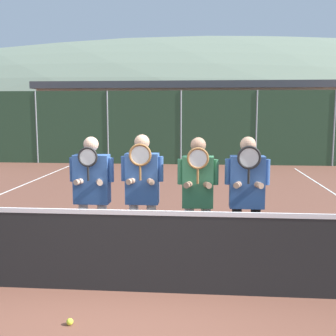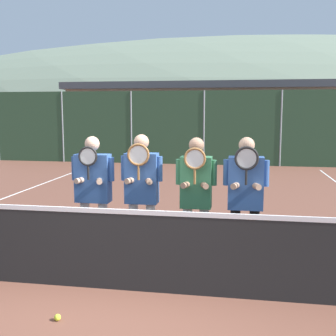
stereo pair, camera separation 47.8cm
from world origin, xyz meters
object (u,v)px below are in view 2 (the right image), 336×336
at_px(car_far_left, 90,138).
at_px(car_left_of_center, 208,138).
at_px(player_rightmost, 245,194).
at_px(player_center_left, 142,189).
at_px(car_center, 335,139).
at_px(player_leftmost, 93,188).
at_px(player_center_right, 196,194).
at_px(tennis_ball_on_court, 57,317).

distance_m(car_far_left, car_left_of_center, 5.42).
bearing_deg(player_rightmost, player_center_left, 176.18).
bearing_deg(car_center, player_center_left, -111.68).
relative_size(player_leftmost, car_left_of_center, 0.39).
height_order(player_center_left, car_center, player_center_left).
bearing_deg(car_center, player_center_right, -108.74).
bearing_deg(player_center_left, car_center, 68.32).
xyz_separation_m(player_center_left, tennis_ball_on_court, (-0.49, -1.71, -1.03)).
distance_m(car_left_of_center, tennis_ball_on_court, 14.73).
xyz_separation_m(player_center_left, car_left_of_center, (-0.07, 12.98, -0.16)).
bearing_deg(car_far_left, tennis_ball_on_court, -71.24).
height_order(player_leftmost, tennis_ball_on_court, player_leftmost).
height_order(player_leftmost, player_center_right, player_center_right).
distance_m(player_rightmost, car_left_of_center, 13.16).
bearing_deg(player_center_right, player_center_left, 172.84).
relative_size(player_center_right, player_rightmost, 0.99).
relative_size(car_center, tennis_ball_on_court, 70.20).
xyz_separation_m(player_center_right, car_left_of_center, (-0.82, 13.08, -0.13)).
relative_size(car_far_left, tennis_ball_on_court, 70.01).
bearing_deg(car_left_of_center, tennis_ball_on_court, -91.63).
distance_m(player_rightmost, car_far_left, 14.82).
height_order(player_center_left, car_far_left, player_center_left).
xyz_separation_m(player_center_right, car_center, (4.61, 13.58, -0.15)).
xyz_separation_m(player_leftmost, car_far_left, (-4.79, 12.99, -0.18)).
bearing_deg(player_center_right, tennis_ball_on_court, -127.53).
height_order(player_center_right, player_rightmost, player_rightmost).
xyz_separation_m(player_center_left, car_center, (5.36, 13.48, -0.18)).
distance_m(player_center_right, car_left_of_center, 13.10).
bearing_deg(tennis_ball_on_court, player_rightmost, 40.70).
bearing_deg(player_center_left, tennis_ball_on_court, -105.93).
bearing_deg(player_rightmost, car_center, 73.71).
xyz_separation_m(car_left_of_center, tennis_ball_on_court, (-0.42, -14.69, -0.88)).
height_order(car_far_left, car_center, car_center).
distance_m(player_center_left, player_center_right, 0.76).
relative_size(player_center_right, car_center, 0.37).
bearing_deg(car_far_left, player_leftmost, -69.77).
xyz_separation_m(player_leftmost, car_left_of_center, (0.64, 12.95, -0.14)).
bearing_deg(player_rightmost, car_left_of_center, 96.38).
height_order(player_leftmost, player_center_left, player_center_left).
distance_m(player_center_right, car_center, 14.34).
xyz_separation_m(player_leftmost, tennis_ball_on_court, (0.22, -1.75, -1.02)).
height_order(player_leftmost, car_left_of_center, car_left_of_center).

